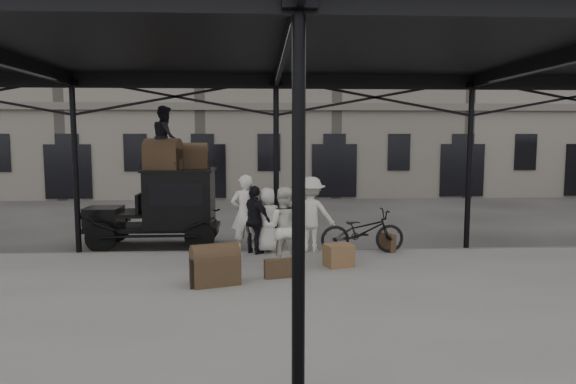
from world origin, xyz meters
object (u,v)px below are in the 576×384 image
Objects in this scene: steamer_trunk_roof_near at (163,157)px; porter_left at (245,214)px; steamer_trunk_platform at (215,267)px; porter_official at (255,220)px; taxi at (169,204)px; bicycle at (362,231)px.

porter_left is at bearing -16.75° from steamer_trunk_roof_near.
porter_official is at bearing 55.51° from steamer_trunk_platform.
porter_official is (2.40, -1.61, -0.20)m from taxi.
taxi is 3.84× the size of steamer_trunk_roof_near.
bicycle is at bearing -138.41° from porter_official.
porter_left reaches higher than bicycle.
taxi is 2.14× the size of porter_official.
steamer_trunk_roof_near is at bearing -38.55° from porter_left.
porter_official reaches higher than steamer_trunk_platform.
steamer_trunk_platform is (-0.76, -2.65, -0.51)m from porter_official.
taxi is at bearing -44.20° from porter_left.
steamer_trunk_roof_near is at bearing -108.07° from taxi.
steamer_trunk_roof_near is (-5.17, 1.47, 1.82)m from bicycle.
porter_left reaches higher than porter_official.
steamer_trunk_platform is at bearing 69.60° from porter_left.
bicycle is 2.22× the size of steamer_trunk_roof_near.
taxi is 1.73× the size of bicycle.
porter_left is at bearing -34.21° from taxi.
porter_official is 0.81× the size of bicycle.
steamer_trunk_roof_near is 1.03× the size of steamer_trunk_platform.
taxi is 2.61m from porter_left.
porter_left is 2.07× the size of steamer_trunk_roof_near.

